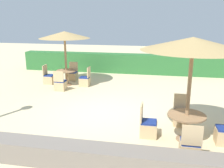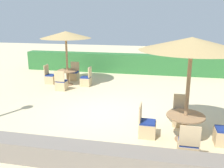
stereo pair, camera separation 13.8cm
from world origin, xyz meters
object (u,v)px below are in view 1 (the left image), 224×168
Objects in this scene: round_table_back_left at (66,74)px; patio_chair_front_right_south at (190,148)px; patio_chair_back_left_north at (73,75)px; patio_chair_back_left_south at (60,85)px; patio_chair_back_left_east at (85,81)px; parasol_back_left at (64,35)px; parasol_front_right at (193,44)px; patio_chair_front_right_north at (181,116)px; patio_chair_back_left_west at (49,79)px; round_table_front_right at (186,121)px; patio_chair_front_right_west at (148,127)px.

patio_chair_front_right_south reaches higher than round_table_back_left.
patio_chair_back_left_north is 1.00× the size of patio_chair_back_left_south.
patio_chair_back_left_north reaches higher than round_table_back_left.
parasol_back_left is at bearing 89.04° from patio_chair_back_left_east.
parasol_back_left is 2.32m from patio_chair_back_left_east.
patio_chair_back_left_east is at bearing 127.22° from patio_chair_front_right_south.
patio_chair_back_left_north is (-0.03, 0.94, -0.29)m from round_table_back_left.
parasol_back_left is 0.93× the size of parasol_front_right.
patio_chair_back_left_south is at bearing 135.81° from patio_chair_back_left_east.
patio_chair_back_left_east is at bearing -0.96° from round_table_back_left.
parasol_front_right reaches higher than patio_chair_front_right_north.
patio_chair_back_left_south is 5.75m from patio_chair_front_right_north.
patio_chair_back_left_north is (-0.03, 0.94, -2.13)m from parasol_back_left.
parasol_back_left is at bearing 87.13° from patio_chair_back_left_west.
round_table_front_right is 1.08× the size of patio_chair_front_right_south.
parasol_front_right is 2.51m from patio_chair_front_right_south.
parasol_back_left is 2.76× the size of patio_chair_front_right_west.
patio_chair_front_right_south is (4.24, -5.58, 0.00)m from patio_chair_back_left_east.
parasol_back_left is at bearing -35.60° from patio_chair_front_right_north.
round_table_front_right is 1.04m from patio_chair_front_right_north.
round_table_back_left is 1.04× the size of patio_chair_front_right_west.
patio_chair_back_left_south and patio_chair_front_right_west have the same top height.
patio_chair_front_right_north is 1.94m from patio_chair_front_right_south.
patio_chair_front_right_west is (4.15, -4.62, -2.13)m from parasol_back_left.
parasol_front_right is (4.22, -4.64, 2.32)m from patio_chair_back_left_east.
patio_chair_back_left_west is 1.38m from patio_chair_back_left_south.
round_table_front_right is (5.16, -4.65, 0.01)m from round_table_back_left.
patio_chair_back_left_north is 7.98m from parasol_front_right.
patio_chair_front_right_north is at bearing -35.60° from parasol_back_left.
patio_chair_front_right_west is 1.00× the size of patio_chair_front_right_south.
parasol_back_left is 6.95m from parasol_front_right.
patio_chair_front_right_south is (5.17, -5.59, -0.29)m from round_table_back_left.
parasol_back_left is 2.32m from patio_chair_back_left_north.
parasol_back_left is 1.84m from round_table_back_left.
patio_chair_back_left_south is (0.99, -0.97, 0.00)m from patio_chair_back_left_west.
patio_chair_back_left_west is 6.90m from patio_chair_front_right_west.
patio_chair_front_right_south is (6.10, -5.64, 0.00)m from patio_chair_back_left_west.
patio_chair_back_left_north is at bearing 92.04° from parasol_back_left.
round_table_front_right is at bearing -42.06° from round_table_back_left.
round_table_front_right is (0.00, 0.00, -2.02)m from parasol_front_right.
patio_chair_front_right_north is at bearing -131.10° from patio_chair_back_left_east.
patio_chair_back_left_west is 1.00× the size of patio_chair_front_right_north.
parasol_front_right is at bearing -36.18° from patio_chair_back_left_south.
round_table_front_right is at bearing 0.00° from parasol_front_right.
parasol_back_left reaches higher than patio_chair_back_left_north.
patio_chair_back_left_west is at bearing -132.55° from patio_chair_front_right_west.
patio_chair_front_right_north is at bearing 91.88° from patio_chair_front_right_south.
parasol_front_right reaches higher than patio_chair_back_left_east.
parasol_back_left is 6.57m from patio_chair_front_right_west.
patio_chair_back_left_north is 8.35m from patio_chair_front_right_south.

